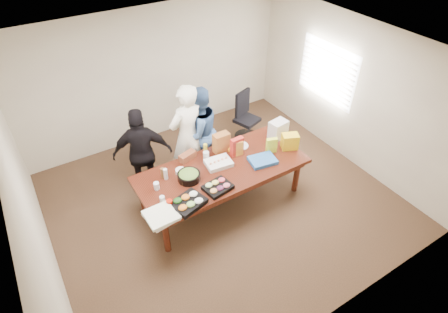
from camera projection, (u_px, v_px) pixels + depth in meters
floor at (222, 201)px, 6.43m from camera, size 5.50×5.00×0.02m
ceiling at (222, 53)px, 4.72m from camera, size 5.50×5.00×0.02m
wall_back at (156, 75)px, 7.23m from camera, size 5.50×0.04×2.70m
wall_front at (344, 255)px, 3.92m from camera, size 5.50×0.04×2.70m
wall_left at (29, 208)px, 4.45m from camera, size 0.04×5.00×2.70m
wall_right at (350, 92)px, 6.70m from camera, size 0.04×5.00×2.70m
window_panel at (327, 72)px, 7.00m from camera, size 0.03×1.40×1.10m
window_blinds at (325, 73)px, 6.98m from camera, size 0.04×1.36×1.00m
conference_table at (222, 185)px, 6.18m from camera, size 2.80×1.20×0.75m
office_chair at (247, 118)px, 7.58m from camera, size 0.64×0.64×0.99m
person_center at (188, 135)px, 6.32m from camera, size 0.76×0.56×1.92m
person_right at (199, 132)px, 6.54m from camera, size 0.96×0.82×1.74m
person_left at (143, 153)px, 6.12m from camera, size 1.06×0.73×1.67m
veggie_tray at (188, 203)px, 5.29m from camera, size 0.55×0.48×0.07m
fruit_tray at (218, 187)px, 5.55m from camera, size 0.45×0.38×0.06m
sheet_cake at (219, 163)px, 6.00m from camera, size 0.45×0.36×0.07m
salad_bowl at (189, 177)px, 5.70m from camera, size 0.43×0.43×0.12m
chip_bag_blue at (263, 160)px, 6.06m from camera, size 0.48×0.39×0.06m
chip_bag_red at (237, 147)px, 6.13m from camera, size 0.23×0.10×0.33m
chip_bag_yellow at (272, 145)px, 6.20m from camera, size 0.20×0.13×0.27m
chip_bag_orange at (238, 148)px, 6.14m from camera, size 0.19×0.11×0.27m
mayo_jar at (206, 156)px, 6.08m from camera, size 0.10×0.10×0.15m
mustard_bottle at (205, 149)px, 6.20m from camera, size 0.08×0.08×0.19m
dressing_bottle at (163, 173)px, 5.72m from camera, size 0.06×0.06×0.19m
ranch_bottle at (166, 174)px, 5.69m from camera, size 0.07×0.07×0.19m
banana_bunch at (226, 148)px, 6.32m from camera, size 0.25×0.24×0.07m
bread_loaf at (188, 156)px, 6.10m from camera, size 0.32×0.21×0.12m
kraft_bag at (221, 143)px, 6.19m from camera, size 0.27×0.16×0.36m
red_cup at (170, 203)px, 5.25m from camera, size 0.10×0.10×0.12m
clear_cup_a at (162, 199)px, 5.32m from camera, size 0.09×0.09×0.11m
clear_cup_b at (157, 186)px, 5.53m from camera, size 0.09×0.09×0.12m
pizza_box_lower at (162, 216)px, 5.11m from camera, size 0.46×0.46×0.05m
pizza_box_upper at (161, 216)px, 5.06m from camera, size 0.42×0.42×0.05m
plate_a at (241, 146)px, 6.41m from camera, size 0.29×0.29×0.02m
plate_b at (238, 144)px, 6.44m from camera, size 0.30×0.30×0.02m
dip_bowl_a at (234, 145)px, 6.40m from camera, size 0.16×0.16×0.07m
dip_bowl_b at (180, 171)px, 5.84m from camera, size 0.18×0.18×0.07m
grocery_bag_white at (278, 129)px, 6.52m from camera, size 0.34×0.26×0.33m
grocery_bag_yellow at (290, 141)px, 6.29m from camera, size 0.33×0.29×0.27m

